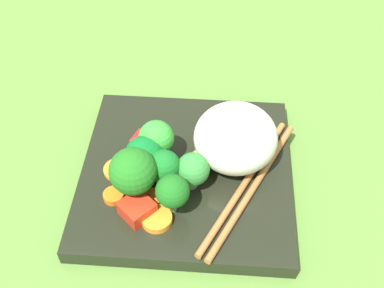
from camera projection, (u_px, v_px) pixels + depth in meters
ground_plane at (186, 184)px, 56.59cm from camera, size 110.00×110.00×2.00cm
square_plate at (186, 174)px, 55.15cm from camera, size 23.71×23.71×1.91cm
rice_mound at (236, 138)px, 52.88cm from camera, size 12.93×12.94×6.95cm
broccoli_floret_0 at (145, 156)px, 51.80cm from camera, size 4.32×4.32×5.31cm
broccoli_floret_1 at (164, 168)px, 50.63cm from camera, size 3.58×3.58×5.07cm
broccoli_floret_2 at (133, 172)px, 48.90cm from camera, size 4.93×4.93×6.59cm
broccoli_floret_3 at (156, 139)px, 52.70cm from camera, size 3.90×3.90×5.70cm
broccoli_floret_4 at (193, 170)px, 50.99cm from camera, size 3.59×3.59×4.51cm
broccoli_floret_5 at (172, 192)px, 47.99cm from camera, size 3.47×3.47×5.25cm
carrot_slice_0 at (157, 219)px, 49.38cm from camera, size 3.71×3.71×0.77cm
carrot_slice_1 at (177, 167)px, 54.34cm from camera, size 2.85×2.85×0.42cm
carrot_slice_2 at (118, 170)px, 54.01cm from camera, size 4.49×4.49×0.47cm
carrot_slice_3 at (114, 196)px, 51.38cm from camera, size 2.70×2.70×0.75cm
carrot_slice_4 at (153, 197)px, 51.36cm from camera, size 2.73×2.73×0.54cm
pepper_chunk_0 at (145, 143)px, 55.94cm from camera, size 3.36×3.12×1.64cm
pepper_chunk_2 at (137, 209)px, 49.62cm from camera, size 4.28×4.28×1.79cm
chicken_piece_0 at (200, 165)px, 53.26cm from camera, size 2.87×3.73×2.39cm
chopstick_pair at (249, 185)px, 52.35cm from camera, size 10.39×19.48×0.73cm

